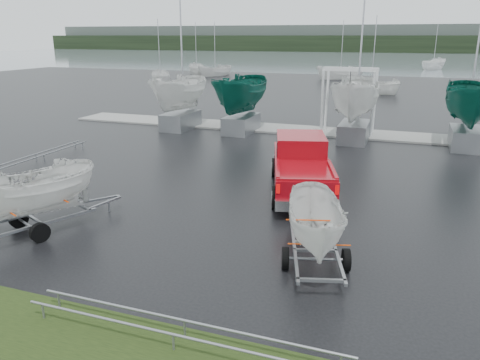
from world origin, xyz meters
TOP-DOWN VIEW (x-y plane):
  - ground_plane at (0.00, 0.00)m, footprint 120.00×120.00m
  - lake at (0.00, 100.00)m, footprint 300.00×300.00m
  - dock at (0.00, 13.00)m, footprint 30.00×3.00m
  - treeline at (0.00, 170.00)m, footprint 300.00×8.00m
  - far_hill at (0.00, 178.00)m, footprint 300.00×6.00m
  - pickup_truck at (4.09, 1.09)m, footprint 3.77×6.59m
  - trailer_hitched at (5.94, -5.29)m, footprint 2.13×3.79m
  - trailer_parked at (-2.79, -6.06)m, footprint 2.56×3.77m
  - boat_hoist at (4.37, 13.00)m, footprint 3.30×2.18m
  - keelboat_0 at (-6.28, 11.00)m, footprint 2.39×3.20m
  - keelboat_1 at (-2.06, 11.20)m, footprint 2.52×3.20m
  - keelboat_2 at (5.03, 11.00)m, footprint 2.60×3.20m
  - keelboat_3 at (11.04, 11.30)m, footprint 2.54×3.20m
  - mast_rack_0 at (-9.00, 1.00)m, footprint 0.56×6.50m
  - mast_rack_2 at (4.00, -9.50)m, footprint 7.00×0.56m
  - moored_boat_0 at (-23.15, 38.57)m, footprint 3.36×3.38m
  - moored_boat_1 at (-1.75, 52.49)m, footprint 4.10×4.09m
  - moored_boat_2 at (3.85, 36.72)m, footprint 3.76×3.74m
  - moored_boat_4 at (-20.75, 51.44)m, footprint 3.42×3.46m
  - moored_boat_5 at (11.40, 78.30)m, footprint 3.94×3.99m
  - moored_boat_7 at (-25.12, 54.03)m, footprint 3.42×3.45m

SIDE VIEW (x-z plane):
  - lake at x=0.00m, z-range -0.01..-0.01m
  - ground_plane at x=0.00m, z-range 0.00..0.00m
  - moored_boat_5 at x=11.40m, z-range -6.03..6.03m
  - moored_boat_1 at x=-1.75m, z-range -5.91..5.91m
  - moored_boat_2 at x=3.85m, z-range -5.77..5.77m
  - moored_boat_4 at x=-20.75m, z-range -5.75..5.76m
  - moored_boat_7 at x=-25.12m, z-range -5.65..5.66m
  - moored_boat_0 at x=-23.15m, z-range -5.59..5.60m
  - dock at x=0.00m, z-range -0.01..0.11m
  - mast_rack_0 at x=-9.00m, z-range 0.32..0.38m
  - mast_rack_2 at x=4.00m, z-range 0.32..0.38m
  - pickup_truck at x=4.09m, z-range 0.04..2.12m
  - trailer_hitched at x=5.94m, z-range 0.20..4.55m
  - trailer_parked at x=-2.79m, z-range 0.21..5.04m
  - boat_hoist at x=4.37m, z-range 0.61..4.73m
  - treeline at x=0.00m, z-range 0.00..6.00m
  - keelboat_0 at x=-6.28m, z-range -1.49..9.07m
  - keelboat_1 at x=-2.06m, z-range 0.11..7.91m
  - keelboat_3 at x=11.04m, z-range -1.31..9.40m
  - keelboat_2 at x=5.03m, z-range -1.25..9.52m
  - far_hill at x=0.00m, z-range 0.00..10.00m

